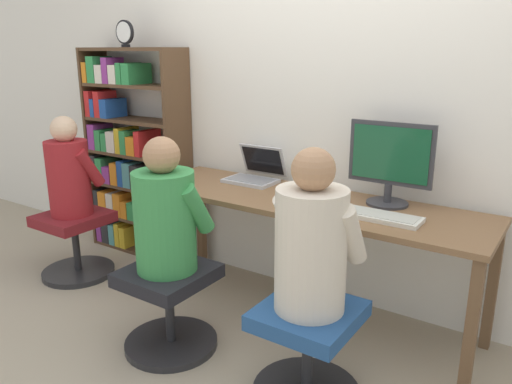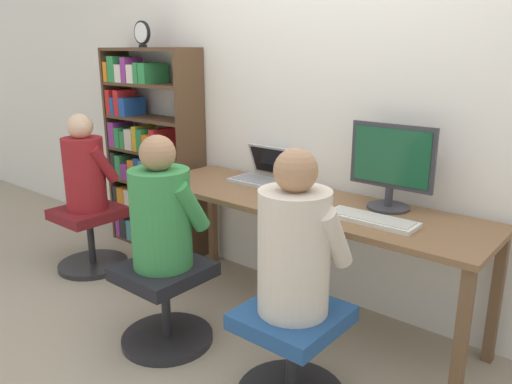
{
  "view_description": "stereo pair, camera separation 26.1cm",
  "coord_description": "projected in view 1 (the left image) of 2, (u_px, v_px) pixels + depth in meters",
  "views": [
    {
      "loc": [
        1.25,
        -2.03,
        1.5
      ],
      "look_at": [
        -0.21,
        0.13,
        0.76
      ],
      "focal_mm": 35.0,
      "sensor_mm": 36.0,
      "label": 1
    },
    {
      "loc": [
        1.46,
        -1.87,
        1.5
      ],
      "look_at": [
        -0.21,
        0.13,
        0.76
      ],
      "focal_mm": 35.0,
      "sensor_mm": 36.0,
      "label": 2
    }
  ],
  "objects": [
    {
      "name": "office_chair_side",
      "position": [
        76.0,
        241.0,
        3.4
      ],
      "size": [
        0.48,
        0.48,
        0.44
      ],
      "color": "#262628",
      "rests_on": "ground_plane"
    },
    {
      "name": "office_chair_left",
      "position": [
        308.0,
        348.0,
        2.18
      ],
      "size": [
        0.48,
        0.48,
        0.44
      ],
      "color": "#262628",
      "rests_on": "ground_plane"
    },
    {
      "name": "person_near_shelf",
      "position": [
        69.0,
        172.0,
        3.27
      ],
      "size": [
        0.34,
        0.31,
        0.66
      ],
      "color": "maroon",
      "rests_on": "office_chair_side"
    },
    {
      "name": "computer_mouse_by_keyboard",
      "position": [
        320.0,
        205.0,
        2.57
      ],
      "size": [
        0.07,
        0.1,
        0.04
      ],
      "color": "#99999E",
      "rests_on": "desk"
    },
    {
      "name": "keyboard",
      "position": [
        376.0,
        215.0,
        2.42
      ],
      "size": [
        0.44,
        0.15,
        0.03
      ],
      "color": "silver",
      "rests_on": "desk"
    },
    {
      "name": "wall_back",
      "position": [
        336.0,
        86.0,
        2.86
      ],
      "size": [
        10.0,
        0.05,
        2.6
      ],
      "color": "white",
      "rests_on": "ground_plane"
    },
    {
      "name": "desk",
      "position": [
        303.0,
        211.0,
        2.76
      ],
      "size": [
        2.0,
        0.58,
        0.71
      ],
      "color": "brown",
      "rests_on": "ground_plane"
    },
    {
      "name": "bookshelf",
      "position": [
        127.0,
        155.0,
        3.73
      ],
      "size": [
        0.86,
        0.26,
        1.52
      ],
      "color": "#513823",
      "rests_on": "ground_plane"
    },
    {
      "name": "desktop_monitor",
      "position": [
        390.0,
        163.0,
        2.58
      ],
      "size": [
        0.44,
        0.22,
        0.44
      ],
      "color": "#333338",
      "rests_on": "desk"
    },
    {
      "name": "ground_plane",
      "position": [
        274.0,
        338.0,
        2.7
      ],
      "size": [
        14.0,
        14.0,
        0.0
      ],
      "primitive_type": "plane",
      "color": "tan"
    },
    {
      "name": "desk_clock",
      "position": [
        125.0,
        33.0,
        3.38
      ],
      "size": [
        0.16,
        0.03,
        0.18
      ],
      "color": "black",
      "rests_on": "bookshelf"
    },
    {
      "name": "office_chair_right",
      "position": [
        169.0,
        304.0,
        2.56
      ],
      "size": [
        0.48,
        0.48,
        0.44
      ],
      "color": "#262628",
      "rests_on": "ground_plane"
    },
    {
      "name": "laptop",
      "position": [
        255.0,
        174.0,
        3.1
      ],
      "size": [
        0.31,
        0.29,
        0.21
      ],
      "color": "#B7B7BC",
      "rests_on": "desk"
    },
    {
      "name": "person_at_laptop",
      "position": [
        165.0,
        214.0,
        2.43
      ],
      "size": [
        0.37,
        0.33,
        0.67
      ],
      "color": "#388C47",
      "rests_on": "office_chair_right"
    },
    {
      "name": "person_at_monitor",
      "position": [
        312.0,
        241.0,
        2.05
      ],
      "size": [
        0.37,
        0.34,
        0.7
      ],
      "color": "beige",
      "rests_on": "office_chair_left"
    }
  ]
}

